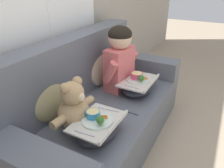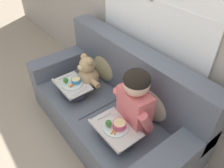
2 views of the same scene
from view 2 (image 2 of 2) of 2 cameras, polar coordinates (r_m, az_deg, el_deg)
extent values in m
plane|color=tan|center=(2.57, -1.20, -12.13)|extent=(14.00, 14.00, 0.00)
cube|color=#A89E8E|center=(2.11, 11.13, 18.88)|extent=(8.00, 0.05, 2.60)
cube|color=white|center=(2.06, 10.56, 20.87)|extent=(1.37, 0.02, 1.30)
cube|color=white|center=(2.05, 10.47, 20.85)|extent=(0.02, 0.02, 1.25)
cube|color=white|center=(2.05, 10.47, 20.85)|extent=(1.32, 0.02, 0.02)
cube|color=#565B66|center=(2.41, -1.27, -9.02)|extent=(1.93, 0.90, 0.42)
cube|color=#565B66|center=(2.25, 5.47, 3.39)|extent=(1.93, 0.22, 0.56)
cube|color=#565B66|center=(2.79, -11.98, 5.86)|extent=(0.22, 0.90, 0.20)
cube|color=#565B66|center=(1.82, 15.77, -18.05)|extent=(0.22, 0.90, 0.20)
cube|color=#3D424C|center=(2.25, -1.75, -5.65)|extent=(0.01, 0.64, 0.01)
ellipsoid|color=#C1B293|center=(2.06, 10.56, -4.13)|extent=(0.42, 0.20, 0.43)
ellipsoid|color=tan|center=(2.49, -1.83, 5.10)|extent=(0.38, 0.18, 0.40)
cube|color=#DB6666|center=(1.93, 5.80, -6.82)|extent=(0.33, 0.20, 0.42)
sphere|color=beige|center=(1.72, 6.45, 0.24)|extent=(0.22, 0.22, 0.22)
ellipsoid|color=black|center=(1.70, 6.54, 1.24)|extent=(0.22, 0.22, 0.15)
cylinder|color=#DB6666|center=(2.00, 2.42, -3.25)|extent=(0.10, 0.17, 0.23)
cylinder|color=#DB6666|center=(1.80, 8.85, -9.77)|extent=(0.10, 0.17, 0.23)
sphere|color=tan|center=(2.43, -6.20, 1.65)|extent=(0.24, 0.24, 0.24)
sphere|color=tan|center=(2.33, -6.49, 5.06)|extent=(0.17, 0.17, 0.17)
sphere|color=tan|center=(2.34, -7.34, 7.12)|extent=(0.07, 0.07, 0.07)
sphere|color=tan|center=(2.25, -5.85, 5.76)|extent=(0.07, 0.07, 0.07)
sphere|color=beige|center=(2.31, -8.12, 4.29)|extent=(0.06, 0.06, 0.06)
sphere|color=black|center=(2.30, -8.51, 4.24)|extent=(0.02, 0.02, 0.02)
cylinder|color=tan|center=(2.53, -7.90, 3.82)|extent=(0.12, 0.07, 0.06)
cylinder|color=tan|center=(2.31, -4.41, 0.22)|extent=(0.12, 0.07, 0.06)
cylinder|color=tan|center=(2.49, -9.06, -0.28)|extent=(0.07, 0.11, 0.06)
cylinder|color=tan|center=(2.41, -7.91, -1.62)|extent=(0.07, 0.11, 0.06)
ellipsoid|color=#2D2D38|center=(1.95, 0.98, -12.62)|extent=(0.41, 0.28, 0.12)
cube|color=beige|center=(1.90, 1.00, -11.43)|extent=(0.42, 0.29, 0.01)
cube|color=beige|center=(1.84, -2.40, -13.14)|extent=(0.42, 0.02, 0.02)
cylinder|color=silver|center=(1.89, 1.01, -11.19)|extent=(0.22, 0.22, 0.01)
cylinder|color=#D64C70|center=(1.87, 1.95, -10.56)|extent=(0.12, 0.12, 0.05)
cylinder|color=#E5D189|center=(1.85, 1.96, -10.11)|extent=(0.10, 0.10, 0.01)
sphere|color=#38702D|center=(1.86, -0.92, -10.20)|extent=(0.06, 0.06, 0.06)
cylinder|color=#7A9E56|center=(1.88, -0.91, -10.79)|extent=(0.02, 0.02, 0.03)
cylinder|color=orange|center=(1.85, 0.30, -12.20)|extent=(0.03, 0.06, 0.01)
cylinder|color=orange|center=(1.84, 0.90, -12.39)|extent=(0.05, 0.05, 0.01)
cube|color=silver|center=(1.98, -2.00, -8.33)|extent=(0.02, 0.14, 0.01)
ellipsoid|color=#2D2D38|center=(2.40, -10.17, -1.34)|extent=(0.39, 0.27, 0.12)
cube|color=beige|center=(2.36, -10.34, -0.16)|extent=(0.40, 0.28, 0.01)
cube|color=beige|center=(2.31, -13.22, -1.16)|extent=(0.40, 0.02, 0.02)
cylinder|color=silver|center=(2.35, -10.38, 0.07)|extent=(0.22, 0.22, 0.01)
cylinder|color=#3889C1|center=(2.34, -9.37, 0.87)|extent=(0.10, 0.10, 0.05)
cylinder|color=#E5D189|center=(2.33, -9.42, 1.24)|extent=(0.09, 0.09, 0.01)
sphere|color=#38702D|center=(2.34, -12.03, 0.97)|extent=(0.06, 0.06, 0.06)
cylinder|color=#7A9E56|center=(2.36, -11.93, 0.41)|extent=(0.02, 0.02, 0.03)
cylinder|color=orange|center=(2.31, -10.67, -0.34)|extent=(0.03, 0.07, 0.01)
cylinder|color=orange|center=(2.30, -10.23, -0.46)|extent=(0.03, 0.06, 0.01)
cube|color=silver|center=(2.47, -12.16, 1.83)|extent=(0.02, 0.14, 0.01)
cube|color=silver|center=(2.24, -8.40, -1.96)|extent=(0.03, 0.17, 0.01)
camera|label=1|loc=(2.79, -37.78, 20.16)|focal=35.00mm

